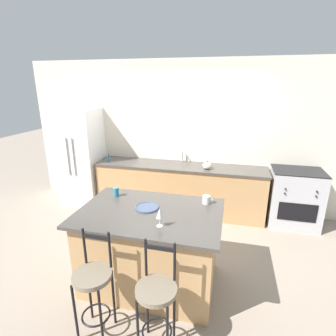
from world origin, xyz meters
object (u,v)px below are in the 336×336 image
object	(u,v)px
wine_glass	(160,214)
coffee_mug	(207,200)
bar_stool_far	(157,299)
dinner_plate	(147,207)
tumbler_cup	(116,192)
pumpkin_decoration	(207,166)
refrigerator	(82,157)
soap_bottle	(109,159)
oven_range	(294,197)
bar_stool_near	(93,285)

from	to	relation	value
wine_glass	coffee_mug	world-z (taller)	wine_glass
bar_stool_far	dinner_plate	xyz separation A→B (m)	(-0.36, 0.85, 0.41)
tumbler_cup	pumpkin_decoration	bearing A→B (deg)	56.86
coffee_mug	dinner_plate	bearing A→B (deg)	-156.09
coffee_mug	wine_glass	bearing A→B (deg)	-122.18
dinner_plate	wine_glass	size ratio (longest dim) A/B	1.42
dinner_plate	pumpkin_decoration	world-z (taller)	pumpkin_decoration
refrigerator	coffee_mug	xyz separation A→B (m)	(2.57, -1.52, 0.06)
wine_glass	refrigerator	bearing A→B (deg)	135.29
wine_glass	tumbler_cup	distance (m)	0.92
dinner_plate	coffee_mug	xyz separation A→B (m)	(0.64, 0.28, 0.04)
wine_glass	tumbler_cup	size ratio (longest dim) A/B	1.70
refrigerator	dinner_plate	xyz separation A→B (m)	(1.93, -1.80, 0.02)
bar_stool_far	tumbler_cup	xyz separation A→B (m)	(-0.83, 1.08, 0.45)
pumpkin_decoration	soap_bottle	size ratio (longest dim) A/B	1.14
bar_stool_far	soap_bottle	world-z (taller)	bar_stool_far
bar_stool_far	tumbler_cup	size ratio (longest dim) A/B	9.11
oven_range	tumbler_cup	bearing A→B (deg)	-146.52
wine_glass	soap_bottle	size ratio (longest dim) A/B	1.43
wine_glass	bar_stool_far	bearing A→B (deg)	-77.62
coffee_mug	refrigerator	bearing A→B (deg)	149.38
bar_stool_near	bar_stool_far	size ratio (longest dim) A/B	1.00
dinner_plate	wine_glass	world-z (taller)	wine_glass
dinner_plate	wine_glass	bearing A→B (deg)	-54.56
tumbler_cup	soap_bottle	size ratio (longest dim) A/B	0.84
soap_bottle	bar_stool_far	bearing A→B (deg)	-57.08
dinner_plate	soap_bottle	bearing A→B (deg)	127.25
coffee_mug	pumpkin_decoration	size ratio (longest dim) A/B	0.80
oven_range	coffee_mug	world-z (taller)	coffee_mug
oven_range	pumpkin_decoration	bearing A→B (deg)	-175.69
dinner_plate	soap_bottle	size ratio (longest dim) A/B	2.03
refrigerator	soap_bottle	xyz separation A→B (m)	(0.62, -0.08, 0.03)
bar_stool_far	pumpkin_decoration	world-z (taller)	pumpkin_decoration
coffee_mug	pumpkin_decoration	bearing A→B (deg)	95.45
oven_range	tumbler_cup	xyz separation A→B (m)	(-2.44, -1.61, 0.52)
refrigerator	oven_range	bearing A→B (deg)	0.47
refrigerator	bar_stool_near	world-z (taller)	refrigerator
oven_range	dinner_plate	xyz separation A→B (m)	(-1.96, -1.84, 0.47)
dinner_plate	pumpkin_decoration	xyz separation A→B (m)	(0.50, 1.73, 0.01)
tumbler_cup	soap_bottle	bearing A→B (deg)	119.04
dinner_plate	pumpkin_decoration	bearing A→B (deg)	73.70
bar_stool_far	bar_stool_near	bearing A→B (deg)	177.78
coffee_mug	tumbler_cup	xyz separation A→B (m)	(-1.12, -0.06, 0.01)
refrigerator	tumbler_cup	distance (m)	2.15
bar_stool_near	tumbler_cup	distance (m)	1.17
soap_bottle	bar_stool_near	bearing A→B (deg)	-67.41
wine_glass	coffee_mug	xyz separation A→B (m)	(0.40, 0.63, -0.09)
bar_stool_near	wine_glass	bearing A→B (deg)	44.36
oven_range	pumpkin_decoration	size ratio (longest dim) A/B	6.22
tumbler_cup	oven_range	bearing A→B (deg)	33.48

